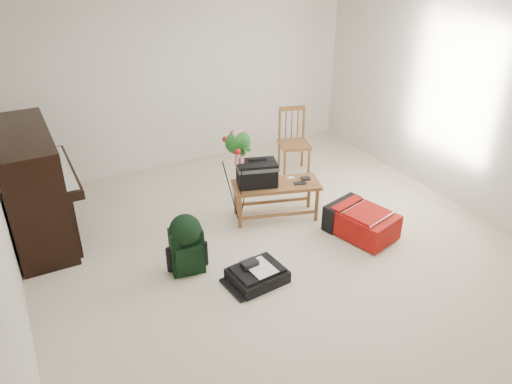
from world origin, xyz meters
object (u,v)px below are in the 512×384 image
flower_stand (239,179)px  red_suitcase (359,220)px  piano (34,189)px  green_backpack (186,242)px  dining_chair (293,142)px  black_duffel (257,274)px  bench (264,178)px

flower_stand → red_suitcase: bearing=-50.4°
piano → flower_stand: bearing=-21.3°
green_backpack → flower_stand: flower_stand is taller
green_backpack → flower_stand: size_ratio=0.54×
dining_chair → black_duffel: size_ratio=1.64×
piano → dining_chair: size_ratio=1.63×
piano → red_suitcase: bearing=-26.7°
bench → black_duffel: bearing=-104.5°
piano → flower_stand: piano is taller
dining_chair → green_backpack: dining_chair is taller
bench → green_backpack: size_ratio=1.68×
red_suitcase → black_duffel: bearing=174.4°
bench → flower_stand: 0.30m
black_duffel → green_backpack: 0.77m
green_backpack → bench: bearing=33.4°
piano → black_duffel: (1.75, -1.83, -0.52)m
black_duffel → green_backpack: (-0.54, 0.47, 0.28)m
piano → black_duffel: size_ratio=2.67×
flower_stand → bench: bearing=-24.1°
dining_chair → black_duffel: 2.54m
piano → bench: bearing=-19.8°
flower_stand → black_duffel: bearing=-121.8°
bench → green_backpack: bearing=-138.6°
red_suitcase → black_duffel: size_ratio=1.51×
black_duffel → green_backpack: size_ratio=0.87×
piano → flower_stand: (2.06, -0.80, -0.01)m
bench → flower_stand: size_ratio=0.90×
piano → red_suitcase: 3.57m
piano → bench: size_ratio=1.38×
bench → dining_chair: (0.98, 0.96, -0.10)m
black_duffel → flower_stand: (0.31, 1.03, 0.51)m
piano → green_backpack: piano is taller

